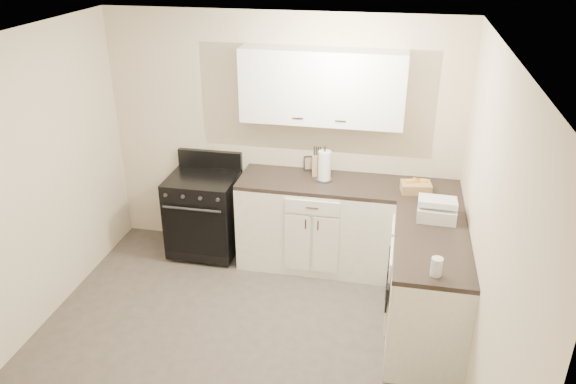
% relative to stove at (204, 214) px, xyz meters
% --- Properties ---
extents(floor, '(3.60, 3.60, 0.00)m').
position_rel_stove_xyz_m(floor, '(0.77, -1.48, -0.46)').
color(floor, '#473F38').
rests_on(floor, ground).
extents(ceiling, '(3.60, 3.60, 0.00)m').
position_rel_stove_xyz_m(ceiling, '(0.77, -1.48, 2.04)').
color(ceiling, white).
rests_on(ceiling, wall_back).
extents(wall_back, '(3.60, 0.00, 3.60)m').
position_rel_stove_xyz_m(wall_back, '(0.77, 0.32, 0.79)').
color(wall_back, beige).
rests_on(wall_back, ground).
extents(wall_right, '(0.00, 3.60, 3.60)m').
position_rel_stove_xyz_m(wall_right, '(2.57, -1.48, 0.79)').
color(wall_right, beige).
rests_on(wall_right, ground).
extents(wall_left, '(0.00, 3.60, 3.60)m').
position_rel_stove_xyz_m(wall_left, '(-1.03, -1.48, 0.79)').
color(wall_left, beige).
rests_on(wall_left, ground).
extents(base_cabinets_back, '(1.55, 0.60, 0.90)m').
position_rel_stove_xyz_m(base_cabinets_back, '(1.20, 0.02, -0.01)').
color(base_cabinets_back, silver).
rests_on(base_cabinets_back, floor).
extents(base_cabinets_right, '(0.60, 1.90, 0.90)m').
position_rel_stove_xyz_m(base_cabinets_right, '(2.27, -0.63, -0.01)').
color(base_cabinets_right, silver).
rests_on(base_cabinets_right, floor).
extents(countertop_back, '(1.55, 0.60, 0.04)m').
position_rel_stove_xyz_m(countertop_back, '(1.20, 0.02, 0.46)').
color(countertop_back, black).
rests_on(countertop_back, base_cabinets_back).
extents(countertop_right, '(0.60, 1.90, 0.04)m').
position_rel_stove_xyz_m(countertop_right, '(2.27, -0.63, 0.46)').
color(countertop_right, black).
rests_on(countertop_right, base_cabinets_right).
extents(upper_cabinets, '(1.55, 0.30, 0.70)m').
position_rel_stove_xyz_m(upper_cabinets, '(1.20, 0.18, 1.38)').
color(upper_cabinets, white).
rests_on(upper_cabinets, wall_back).
extents(stove, '(0.69, 0.59, 0.84)m').
position_rel_stove_xyz_m(stove, '(0.00, 0.00, 0.00)').
color(stove, black).
rests_on(stove, floor).
extents(knife_block, '(0.12, 0.11, 0.21)m').
position_rel_stove_xyz_m(knife_block, '(1.17, 0.15, 0.59)').
color(knife_block, tan).
rests_on(knife_block, countertop_back).
extents(paper_towel, '(0.14, 0.14, 0.30)m').
position_rel_stove_xyz_m(paper_towel, '(1.25, 0.06, 0.63)').
color(paper_towel, white).
rests_on(paper_towel, countertop_back).
extents(picture_frame, '(0.12, 0.08, 0.15)m').
position_rel_stove_xyz_m(picture_frame, '(1.07, 0.28, 0.55)').
color(picture_frame, black).
rests_on(picture_frame, countertop_back).
extents(wicker_basket, '(0.30, 0.22, 0.09)m').
position_rel_stove_xyz_m(wicker_basket, '(2.14, -0.04, 0.53)').
color(wicker_basket, tan).
rests_on(wicker_basket, countertop_right).
extents(countertop_grill, '(0.34, 0.31, 0.12)m').
position_rel_stove_xyz_m(countertop_grill, '(2.31, -0.53, 0.54)').
color(countertop_grill, white).
rests_on(countertop_grill, countertop_right).
extents(glass_jar, '(0.10, 0.10, 0.14)m').
position_rel_stove_xyz_m(glass_jar, '(2.27, -1.43, 0.55)').
color(glass_jar, silver).
rests_on(glass_jar, countertop_right).
extents(oven_mitt_near, '(0.02, 0.13, 0.23)m').
position_rel_stove_xyz_m(oven_mitt_near, '(1.95, -1.18, 0.06)').
color(oven_mitt_near, black).
rests_on(oven_mitt_near, base_cabinets_right).
extents(oven_mitt_far, '(0.02, 0.17, 0.29)m').
position_rel_stove_xyz_m(oven_mitt_far, '(1.95, -0.91, 0.04)').
color(oven_mitt_far, black).
rests_on(oven_mitt_far, base_cabinets_right).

